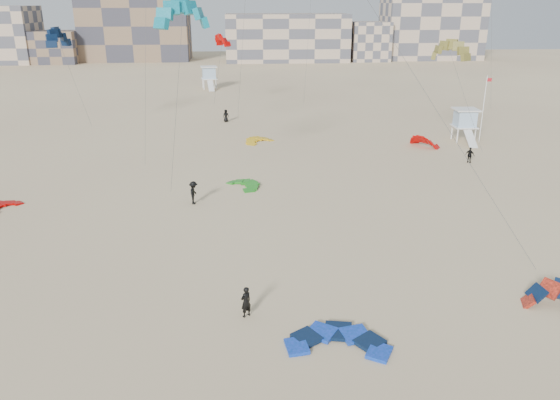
{
  "coord_description": "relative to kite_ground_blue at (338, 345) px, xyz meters",
  "views": [
    {
      "loc": [
        -2.93,
        -20.97,
        15.23
      ],
      "look_at": [
        -0.92,
        6.0,
        5.32
      ],
      "focal_mm": 35.0,
      "sensor_mm": 36.0,
      "label": 1
    }
  ],
  "objects": [
    {
      "name": "lifeguard_tower_far",
      "position": [
        -9.74,
        80.24,
        2.0
      ],
      "size": [
        3.24,
        5.73,
        4.03
      ],
      "rotation": [
        0.0,
        0.0,
        0.15
      ],
      "color": "white",
      "rests_on": "ground"
    },
    {
      "name": "condo_west_b",
      "position": [
        -31.4,
        133.5,
        9.0
      ],
      "size": [
        28.0,
        14.0,
        18.0
      ],
      "primitive_type": "cube",
      "color": "#80654D",
      "rests_on": "ground"
    },
    {
      "name": "lifeguard_tower_near",
      "position": [
        21.26,
        38.2,
        1.85
      ],
      "size": [
        2.77,
        5.15,
        3.73
      ],
      "rotation": [
        0.0,
        0.0,
        -0.05
      ],
      "color": "white",
      "rests_on": "ground"
    },
    {
      "name": "kite_ground_orange",
      "position": [
        12.12,
        2.19,
        0.0
      ],
      "size": [
        5.0,
        5.0,
        3.61
      ],
      "primitive_type": null,
      "rotation": [
        0.8,
        0.0,
        -0.64
      ],
      "color": "#FF3820",
      "rests_on": "ground"
    },
    {
      "name": "kitesurfer_f",
      "position": [
        26.36,
        48.59,
        0.81
      ],
      "size": [
        0.82,
        1.58,
        1.62
      ],
      "primitive_type": "imported",
      "rotation": [
        0.0,
        0.0,
        -1.33
      ],
      "color": "black",
      "rests_on": "ground"
    },
    {
      "name": "kite_fly_navy",
      "position": [
        -24.55,
        44.07,
        11.13
      ],
      "size": [
        4.57,
        4.54,
        11.47
      ],
      "rotation": [
        0.0,
        0.0,
        1.4
      ],
      "color": "#091939",
      "rests_on": "ground"
    },
    {
      "name": "kite_ground_yellow",
      "position": [
        -2.24,
        39.5,
        0.0
      ],
      "size": [
        4.89,
        4.91,
        1.43
      ],
      "primitive_type": null,
      "rotation": [
        0.2,
        0.0,
        0.73
      ],
      "color": "orange",
      "rests_on": "ground"
    },
    {
      "name": "condo_east",
      "position": [
        48.6,
        131.5,
        8.0
      ],
      "size": [
        26.0,
        14.0,
        16.0
      ],
      "primitive_type": "cube",
      "color": "#C0A78D",
      "rests_on": "ground"
    },
    {
      "name": "kite_fly_olive",
      "position": [
        16.02,
        31.24,
        10.55
      ],
      "size": [
        6.3,
        5.03,
        10.81
      ],
      "rotation": [
        0.0,
        0.0,
        -0.7
      ],
      "color": "olive",
      "rests_on": "ground"
    },
    {
      "name": "kite_ground_red_far",
      "position": [
        16.06,
        36.15,
        0.0
      ],
      "size": [
        4.98,
        4.96,
        3.62
      ],
      "primitive_type": null,
      "rotation": [
        0.79,
        0.0,
        2.18
      ],
      "color": "#CC0201",
      "rests_on": "ground"
    },
    {
      "name": "kite_fly_red",
      "position": [
        -6.54,
        58.86,
        9.83
      ],
      "size": [
        4.43,
        4.33,
        10.3
      ],
      "rotation": [
        0.0,
        0.0,
        1.98
      ],
      "color": "#CC0201",
      "rests_on": "ground"
    },
    {
      "name": "flagpole",
      "position": [
        22.94,
        37.55,
        3.95
      ],
      "size": [
        0.61,
        0.09,
        7.5
      ],
      "color": "white",
      "rests_on": "ground"
    },
    {
      "name": "kitesurfer_d",
      "position": [
        18.41,
        29.41,
        0.79
      ],
      "size": [
        0.94,
        0.91,
        1.57
      ],
      "primitive_type": "imported",
      "rotation": [
        0.0,
        0.0,
        2.39
      ],
      "color": "black",
      "rests_on": "ground"
    },
    {
      "name": "kite_ground_red",
      "position": [
        -23.02,
        19.68,
        0.0
      ],
      "size": [
        4.0,
        3.91,
        0.94
      ],
      "primitive_type": null,
      "rotation": [
        0.13,
        0.0,
        1.11
      ],
      "color": "#CC0201",
      "rests_on": "ground"
    },
    {
      "name": "kite_ground_green",
      "position": [
        -4.12,
        23.71,
        0.0
      ],
      "size": [
        4.53,
        4.46,
        1.06
      ],
      "primitive_type": null,
      "rotation": [
        0.14,
        0.0,
        -1.03
      ],
      "color": "#289D17",
      "rests_on": "ground"
    },
    {
      "name": "condo_fill_right",
      "position": [
        30.6,
        127.5,
        5.0
      ],
      "size": [
        10.0,
        10.0,
        10.0
      ],
      "primitive_type": "cube",
      "color": "#C0A78D",
      "rests_on": "ground"
    },
    {
      "name": "ground",
      "position": [
        -1.4,
        -0.5,
        0.0
      ],
      "size": [
        320.0,
        320.0,
        0.0
      ],
      "primitive_type": "plane",
      "color": "beige",
      "rests_on": "ground"
    },
    {
      "name": "kite_fly_teal_a",
      "position": [
        -8.29,
        20.52,
        14.11
      ],
      "size": [
        5.41,
        5.45,
        14.63
      ],
      "rotation": [
        0.0,
        0.0,
        0.53
      ],
      "color": "teal",
      "rests_on": "ground"
    },
    {
      "name": "condo_mid",
      "position": [
        8.6,
        129.5,
        6.0
      ],
      "size": [
        32.0,
        16.0,
        12.0
      ],
      "primitive_type": "cube",
      "color": "#C0A78D",
      "rests_on": "ground"
    },
    {
      "name": "kite_ground_blue",
      "position": [
        0.0,
        0.0,
        0.0
      ],
      "size": [
        5.2,
        5.37,
        0.77
      ],
      "primitive_type": null,
      "rotation": [
        0.05,
        0.0,
        -0.19
      ],
      "color": "blue",
      "rests_on": "ground"
    },
    {
      "name": "kitesurfer_main",
      "position": [
        -4.26,
        2.82,
        0.84
      ],
      "size": [
        0.73,
        0.69,
        1.68
      ],
      "primitive_type": "imported",
      "rotation": [
        0.0,
        0.0,
        3.78
      ],
      "color": "black",
      "rests_on": "ground"
    },
    {
      "name": "kitesurfer_e",
      "position": [
        -6.18,
        50.8,
        0.83
      ],
      "size": [
        0.92,
        0.73,
        1.66
      ],
      "primitive_type": "imported",
      "rotation": [
        0.0,
        0.0,
        0.28
      ],
      "color": "black",
      "rests_on": "ground"
    },
    {
      "name": "condo_fill_left",
      "position": [
        -51.4,
        127.5,
        4.0
      ],
      "size": [
        12.0,
        10.0,
        8.0
      ],
      "primitive_type": "cube",
      "color": "#80654D",
      "rests_on": "ground"
    },
    {
      "name": "kitesurfer_c",
      "position": [
        -8.13,
        19.64,
        0.93
      ],
      "size": [
        0.83,
        1.27,
        1.86
      ],
      "primitive_type": "imported",
      "rotation": [
        0.0,
        0.0,
        1.45
      ],
      "color": "black",
      "rests_on": "ground"
    }
  ]
}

